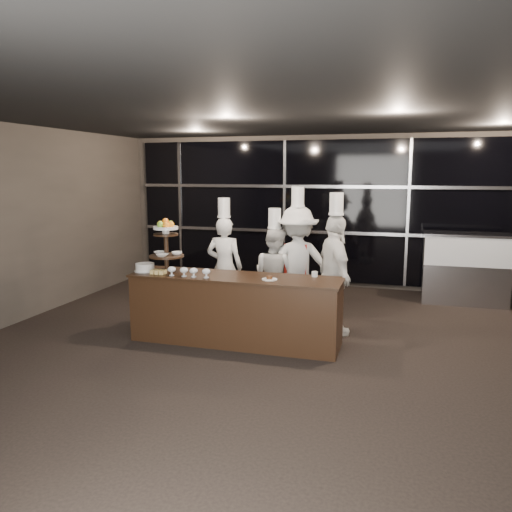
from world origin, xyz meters
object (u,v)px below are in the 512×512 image
(chef_d, at_px, (335,274))
(display_case, at_px, (465,265))
(layer_cake, at_px, (145,267))
(chef_a, at_px, (225,265))
(chef_b, at_px, (274,274))
(chef_c, at_px, (297,264))
(display_stand, at_px, (166,242))
(buffet_counter, at_px, (235,309))

(chef_d, bearing_deg, display_case, 50.01)
(layer_cake, height_order, chef_a, chef_a)
(layer_cake, distance_m, display_case, 5.50)
(chef_b, bearing_deg, chef_c, 20.04)
(chef_b, bearing_deg, chef_a, 177.37)
(display_stand, xyz_separation_m, chef_d, (2.22, 0.74, -0.47))
(display_case, distance_m, chef_a, 4.24)
(display_case, height_order, chef_a, chef_a)
(layer_cake, bearing_deg, chef_b, 36.43)
(chef_a, distance_m, chef_c, 1.15)
(buffet_counter, bearing_deg, display_case, 44.02)
(display_case, bearing_deg, chef_c, -144.52)
(display_stand, distance_m, chef_d, 2.39)
(display_stand, distance_m, chef_c, 2.05)
(chef_c, bearing_deg, buffet_counter, -115.38)
(buffet_counter, relative_size, display_case, 1.99)
(display_case, distance_m, chef_b, 3.55)
(display_case, height_order, chef_b, chef_b)
(buffet_counter, height_order, display_stand, display_stand)
(display_case, distance_m, chef_d, 3.07)
(display_case, bearing_deg, chef_d, -129.99)
(layer_cake, height_order, display_case, display_case)
(layer_cake, xyz_separation_m, chef_c, (1.89, 1.27, -0.08))
(display_stand, bearing_deg, chef_b, 41.37)
(buffet_counter, distance_m, display_stand, 1.33)
(display_case, distance_m, chef_c, 3.22)
(buffet_counter, xyz_separation_m, chef_d, (1.22, 0.74, 0.41))
(buffet_counter, distance_m, layer_cake, 1.41)
(chef_a, relative_size, chef_b, 1.08)
(chef_d, bearing_deg, chef_b, 159.13)
(display_stand, relative_size, chef_c, 0.36)
(display_case, relative_size, chef_a, 0.75)
(buffet_counter, relative_size, chef_c, 1.37)
(chef_d, bearing_deg, chef_c, 142.77)
(chef_b, xyz_separation_m, chef_c, (0.33, 0.12, 0.15))
(chef_b, bearing_deg, chef_d, -20.87)
(buffet_counter, bearing_deg, chef_b, 77.01)
(buffet_counter, xyz_separation_m, display_stand, (-1.00, -0.00, 0.87))
(display_stand, relative_size, display_case, 0.52)
(layer_cake, bearing_deg, chef_a, 58.11)
(chef_a, bearing_deg, buffet_counter, -63.57)
(layer_cake, bearing_deg, buffet_counter, 2.18)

